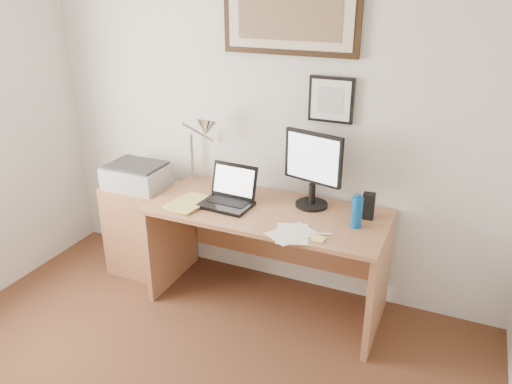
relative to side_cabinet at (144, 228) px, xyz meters
The scene contains 17 objects.
wall_back 1.32m from the side_cabinet, 19.18° to the left, with size 3.50×0.02×2.50m, color silver.
side_cabinet is the anchor object (origin of this frame).
water_bottle 1.74m from the side_cabinet, ahead, with size 0.07×0.07×0.20m, color #0B4B97.
bottle_cap 1.77m from the side_cabinet, ahead, with size 0.04×0.04×0.02m, color #0B4B97.
speaker 1.78m from the side_cabinet, ahead, with size 0.08×0.07×0.17m, color black.
paper_sheet_a 1.42m from the side_cabinet, 12.72° to the right, with size 0.19×0.27×0.00m, color white.
paper_sheet_b 1.43m from the side_cabinet, 12.98° to the right, with size 0.19×0.28×0.00m, color white.
sticky_pad 1.59m from the side_cabinet, 11.78° to the right, with size 0.08×0.08×0.01m, color #FFE178.
marker_pen 1.57m from the side_cabinet, ahead, with size 0.02×0.02×0.14m, color white.
book 0.62m from the side_cabinet, 21.46° to the right, with size 0.22×0.30×0.02m, color #CEC061.
desk 1.08m from the side_cabinet, ahead, with size 1.60×0.70×0.75m.
laptop 0.91m from the side_cabinet, ahead, with size 0.35×0.31×0.26m.
lcd_monitor 1.49m from the side_cabinet, ahead, with size 0.42×0.22×0.52m.
printer 0.45m from the side_cabinet, 97.60° to the right, with size 0.44×0.34×0.18m.
desk_lamp 0.98m from the side_cabinet, 14.38° to the left, with size 0.29×0.27×0.53m.
picture_large 1.93m from the side_cabinet, 15.25° to the left, with size 0.92×0.04×0.47m.
picture_small 1.77m from the side_cabinet, 12.05° to the left, with size 0.30×0.03×0.30m.
Camera 1 is at (1.29, -1.17, 2.18)m, focal length 35.00 mm.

